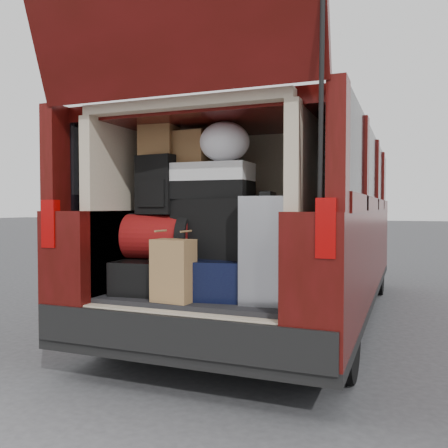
{
  "coord_description": "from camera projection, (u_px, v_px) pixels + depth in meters",
  "views": [
    {
      "loc": [
        1.24,
        -2.7,
        1.12
      ],
      "look_at": [
        0.11,
        0.2,
        1.01
      ],
      "focal_mm": 38.0,
      "sensor_mm": 36.0,
      "label": 1
    }
  ],
  "objects": [
    {
      "name": "twotone_duffel",
      "position": [
        211.0,
        181.0,
        3.15
      ],
      "size": [
        0.53,
        0.27,
        0.24
      ],
      "primitive_type": "cube",
      "rotation": [
        0.0,
        0.0,
        0.0
      ],
      "color": "silver",
      "rests_on": "black_soft_case"
    },
    {
      "name": "grocery_sack_lower",
      "position": [
        159.0,
        140.0,
        3.26
      ],
      "size": [
        0.25,
        0.21,
        0.22
      ],
      "primitive_type": "cube",
      "rotation": [
        0.0,
        0.0,
        0.08
      ],
      "color": "brown",
      "rests_on": "backpack"
    },
    {
      "name": "kraft_bag",
      "position": [
        173.0,
        271.0,
        2.87
      ],
      "size": [
        0.26,
        0.18,
        0.38
      ],
      "primitive_type": "cube",
      "rotation": [
        0.0,
        0.0,
        -0.09
      ],
      "color": "#AA854D",
      "rests_on": "load_floor"
    },
    {
      "name": "grocery_sack_upper",
      "position": [
        193.0,
        148.0,
        3.22
      ],
      "size": [
        0.23,
        0.2,
        0.22
      ],
      "primitive_type": "cube",
      "rotation": [
        0.0,
        0.0,
        -0.07
      ],
      "color": "brown",
      "rests_on": "twotone_duffel"
    },
    {
      "name": "plastic_bag_center",
      "position": [
        225.0,
        142.0,
        3.07
      ],
      "size": [
        0.36,
        0.35,
        0.26
      ],
      "primitive_type": "ellipsoid",
      "rotation": [
        0.0,
        0.0,
        0.13
      ],
      "color": "white",
      "rests_on": "twotone_duffel"
    },
    {
      "name": "load_floor",
      "position": [
        214.0,
        331.0,
        3.26
      ],
      "size": [
        1.24,
        1.05,
        0.55
      ],
      "primitive_type": "cube",
      "color": "black",
      "rests_on": "ground"
    },
    {
      "name": "red_duffel",
      "position": [
        160.0,
        237.0,
        3.24
      ],
      "size": [
        0.5,
        0.36,
        0.31
      ],
      "primitive_type": "cube",
      "rotation": [
        0.0,
        0.0,
        0.12
      ],
      "color": "maroon",
      "rests_on": "black_hardshell"
    },
    {
      "name": "silver_roller",
      "position": [
        268.0,
        249.0,
        2.9
      ],
      "size": [
        0.3,
        0.45,
        0.64
      ],
      "primitive_type": "cube",
      "rotation": [
        0.0,
        0.0,
        0.09
      ],
      "color": "silver",
      "rests_on": "load_floor"
    },
    {
      "name": "navy_hardshell",
      "position": [
        215.0,
        276.0,
        3.09
      ],
      "size": [
        0.53,
        0.62,
        0.24
      ],
      "primitive_type": "cube",
      "rotation": [
        0.0,
        0.0,
        0.15
      ],
      "color": "black",
      "rests_on": "load_floor"
    },
    {
      "name": "black_hardshell",
      "position": [
        153.0,
        275.0,
        3.24
      ],
      "size": [
        0.46,
        0.59,
        0.22
      ],
      "primitive_type": "cube",
      "rotation": [
        0.0,
        0.0,
        0.12
      ],
      "color": "black",
      "rests_on": "load_floor"
    },
    {
      "name": "ground",
      "position": [
        197.0,
        384.0,
        3.01
      ],
      "size": [
        80.0,
        80.0,
        0.0
      ],
      "primitive_type": "plane",
      "color": "#353638",
      "rests_on": "ground"
    },
    {
      "name": "black_soft_case",
      "position": [
        217.0,
        228.0,
        3.14
      ],
      "size": [
        0.57,
        0.39,
        0.38
      ],
      "primitive_type": "cube",
      "rotation": [
        0.0,
        0.0,
        -0.14
      ],
      "color": "black",
      "rests_on": "navy_hardshell"
    },
    {
      "name": "backpack",
      "position": [
        158.0,
        185.0,
        3.23
      ],
      "size": [
        0.3,
        0.21,
        0.4
      ],
      "primitive_type": "cube",
      "rotation": [
        0.0,
        0.0,
        -0.13
      ],
      "color": "black",
      "rests_on": "red_duffel"
    },
    {
      "name": "minivan",
      "position": [
        275.0,
        229.0,
        4.7
      ],
      "size": [
        1.9,
        5.35,
        2.77
      ],
      "color": "black",
      "rests_on": "ground"
    }
  ]
}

